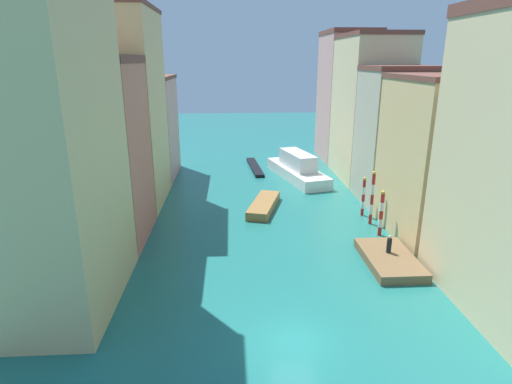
{
  "coord_description": "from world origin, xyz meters",
  "views": [
    {
      "loc": [
        -3.2,
        -18.89,
        14.5
      ],
      "look_at": [
        -0.75,
        22.14,
        1.5
      ],
      "focal_mm": 29.47,
      "sensor_mm": 36.0,
      "label": 1
    }
  ],
  "objects_px": {
    "gondola_black": "(255,167)",
    "mooring_pole_0": "(381,213)",
    "person_on_dock": "(389,245)",
    "mooring_pole_2": "(363,196)",
    "waterfront_dock": "(389,259)",
    "mooring_pole_1": "(372,197)",
    "motorboat_0": "(264,205)",
    "vaporetto_white": "(297,169)"
  },
  "relations": [
    {
      "from": "vaporetto_white",
      "to": "motorboat_0",
      "type": "xyz_separation_m",
      "value": [
        -5.16,
        -11.39,
        -0.83
      ]
    },
    {
      "from": "waterfront_dock",
      "to": "mooring_pole_0",
      "type": "height_order",
      "value": "mooring_pole_0"
    },
    {
      "from": "waterfront_dock",
      "to": "person_on_dock",
      "type": "bearing_deg",
      "value": 81.58
    },
    {
      "from": "mooring_pole_0",
      "to": "gondola_black",
      "type": "height_order",
      "value": "mooring_pole_0"
    },
    {
      "from": "mooring_pole_1",
      "to": "gondola_black",
      "type": "distance_m",
      "value": 23.38
    },
    {
      "from": "person_on_dock",
      "to": "mooring_pole_2",
      "type": "distance_m",
      "value": 9.7
    },
    {
      "from": "gondola_black",
      "to": "waterfront_dock",
      "type": "bearing_deg",
      "value": -73.99
    },
    {
      "from": "mooring_pole_2",
      "to": "vaporetto_white",
      "type": "height_order",
      "value": "mooring_pole_2"
    },
    {
      "from": "person_on_dock",
      "to": "mooring_pole_0",
      "type": "xyz_separation_m",
      "value": [
        1.01,
        4.76,
        0.77
      ]
    },
    {
      "from": "mooring_pole_0",
      "to": "waterfront_dock",
      "type": "bearing_deg",
      "value": -101.66
    },
    {
      "from": "mooring_pole_2",
      "to": "vaporetto_white",
      "type": "distance_m",
      "value": 14.37
    },
    {
      "from": "mooring_pole_2",
      "to": "mooring_pole_1",
      "type": "bearing_deg",
      "value": -88.17
    },
    {
      "from": "person_on_dock",
      "to": "waterfront_dock",
      "type": "bearing_deg",
      "value": -98.42
    },
    {
      "from": "mooring_pole_1",
      "to": "mooring_pole_2",
      "type": "relative_size",
      "value": 1.3
    },
    {
      "from": "person_on_dock",
      "to": "gondola_black",
      "type": "distance_m",
      "value": 29.89
    },
    {
      "from": "person_on_dock",
      "to": "mooring_pole_1",
      "type": "relative_size",
      "value": 0.28
    },
    {
      "from": "mooring_pole_1",
      "to": "vaporetto_white",
      "type": "xyz_separation_m",
      "value": [
        -4.34,
        15.93,
        -1.3
      ]
    },
    {
      "from": "waterfront_dock",
      "to": "motorboat_0",
      "type": "xyz_separation_m",
      "value": [
        -8.39,
        12.42,
        0.09
      ]
    },
    {
      "from": "mooring_pole_1",
      "to": "person_on_dock",
      "type": "bearing_deg",
      "value": -97.99
    },
    {
      "from": "waterfront_dock",
      "to": "vaporetto_white",
      "type": "bearing_deg",
      "value": 97.74
    },
    {
      "from": "gondola_black",
      "to": "mooring_pole_0",
      "type": "bearing_deg",
      "value": -68.46
    },
    {
      "from": "mooring_pole_1",
      "to": "vaporetto_white",
      "type": "relative_size",
      "value": 0.38
    },
    {
      "from": "motorboat_0",
      "to": "mooring_pole_1",
      "type": "bearing_deg",
      "value": -25.57
    },
    {
      "from": "waterfront_dock",
      "to": "motorboat_0",
      "type": "distance_m",
      "value": 14.99
    },
    {
      "from": "waterfront_dock",
      "to": "mooring_pole_2",
      "type": "height_order",
      "value": "mooring_pole_2"
    },
    {
      "from": "waterfront_dock",
      "to": "mooring_pole_2",
      "type": "distance_m",
      "value": 10.28
    },
    {
      "from": "motorboat_0",
      "to": "gondola_black",
      "type": "bearing_deg",
      "value": 89.87
    },
    {
      "from": "mooring_pole_1",
      "to": "gondola_black",
      "type": "xyz_separation_m",
      "value": [
        -9.46,
        21.25,
        -2.36
      ]
    },
    {
      "from": "person_on_dock",
      "to": "motorboat_0",
      "type": "relative_size",
      "value": 0.18
    },
    {
      "from": "waterfront_dock",
      "to": "mooring_pole_1",
      "type": "bearing_deg",
      "value": 81.98
    },
    {
      "from": "mooring_pole_1",
      "to": "motorboat_0",
      "type": "height_order",
      "value": "mooring_pole_1"
    },
    {
      "from": "mooring_pole_0",
      "to": "mooring_pole_2",
      "type": "relative_size",
      "value": 1.05
    },
    {
      "from": "mooring_pole_2",
      "to": "gondola_black",
      "type": "relative_size",
      "value": 0.38
    },
    {
      "from": "waterfront_dock",
      "to": "mooring_pole_0",
      "type": "bearing_deg",
      "value": 78.34
    },
    {
      "from": "mooring_pole_0",
      "to": "vaporetto_white",
      "type": "xyz_separation_m",
      "value": [
        -4.31,
        18.58,
        -0.82
      ]
    },
    {
      "from": "person_on_dock",
      "to": "mooring_pole_2",
      "type": "xyz_separation_m",
      "value": [
        0.97,
        9.63,
        0.67
      ]
    },
    {
      "from": "waterfront_dock",
      "to": "mooring_pole_0",
      "type": "distance_m",
      "value": 5.61
    },
    {
      "from": "mooring_pole_0",
      "to": "gondola_black",
      "type": "relative_size",
      "value": 0.4
    },
    {
      "from": "person_on_dock",
      "to": "mooring_pole_0",
      "type": "bearing_deg",
      "value": 78.03
    },
    {
      "from": "person_on_dock",
      "to": "mooring_pole_0",
      "type": "height_order",
      "value": "mooring_pole_0"
    },
    {
      "from": "vaporetto_white",
      "to": "gondola_black",
      "type": "xyz_separation_m",
      "value": [
        -5.12,
        5.32,
        -1.05
      ]
    },
    {
      "from": "mooring_pole_0",
      "to": "vaporetto_white",
      "type": "relative_size",
      "value": 0.31
    }
  ]
}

